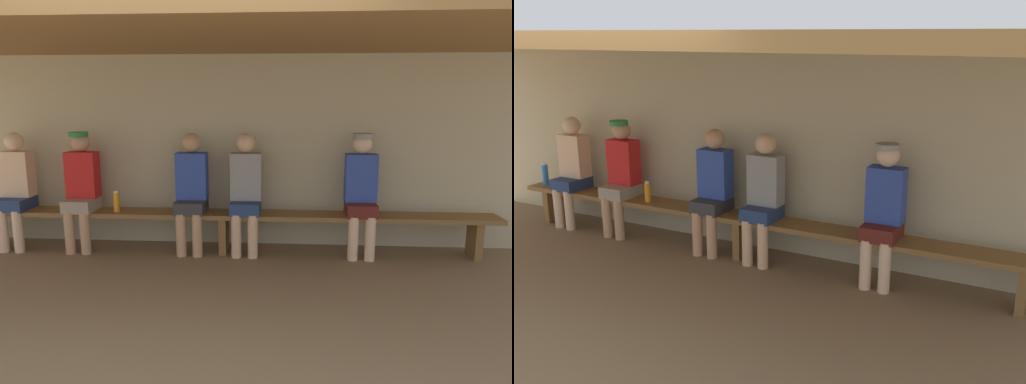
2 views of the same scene
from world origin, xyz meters
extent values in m
plane|color=brown|center=(0.00, 0.00, 0.00)|extent=(24.00, 24.00, 0.00)
cube|color=#B7AD8C|center=(0.00, 2.00, 1.10)|extent=(8.00, 0.20, 2.20)
cube|color=olive|center=(0.00, 0.70, 2.26)|extent=(8.00, 2.80, 0.12)
cube|color=brown|center=(0.00, 1.55, 0.43)|extent=(6.00, 0.36, 0.05)
cube|color=brown|center=(-2.75, 1.55, 0.21)|extent=(0.08, 0.29, 0.41)
cube|color=brown|center=(0.00, 1.55, 0.21)|extent=(0.08, 0.29, 0.41)
cube|color=brown|center=(2.75, 1.55, 0.21)|extent=(0.08, 0.29, 0.41)
cube|color=#333338|center=(-0.36, 1.53, 0.53)|extent=(0.32, 0.40, 0.14)
cylinder|color=tan|center=(-0.45, 1.37, 0.24)|extent=(0.11, 0.11, 0.48)
cylinder|color=tan|center=(-0.27, 1.37, 0.24)|extent=(0.11, 0.11, 0.48)
cube|color=#2D47A5|center=(-0.36, 1.61, 0.86)|extent=(0.34, 0.20, 0.52)
sphere|color=tan|center=(-0.36, 1.61, 1.23)|extent=(0.21, 0.21, 0.21)
cube|color=gray|center=(-1.62, 1.53, 0.53)|extent=(0.32, 0.40, 0.14)
cylinder|color=tan|center=(-1.71, 1.37, 0.24)|extent=(0.11, 0.11, 0.48)
cylinder|color=tan|center=(-1.53, 1.37, 0.24)|extent=(0.11, 0.11, 0.48)
cube|color=red|center=(-1.62, 1.61, 0.86)|extent=(0.34, 0.20, 0.52)
sphere|color=tan|center=(-1.62, 1.61, 1.23)|extent=(0.21, 0.21, 0.21)
cylinder|color=#2D8442|center=(-1.62, 1.57, 1.32)|extent=(0.21, 0.21, 0.05)
cube|color=navy|center=(0.25, 1.53, 0.53)|extent=(0.32, 0.40, 0.14)
cylinder|color=#DBAD84|center=(0.16, 1.37, 0.24)|extent=(0.11, 0.11, 0.48)
cylinder|color=#DBAD84|center=(0.34, 1.37, 0.24)|extent=(0.11, 0.11, 0.48)
cube|color=gray|center=(0.25, 1.61, 0.86)|extent=(0.34, 0.20, 0.52)
sphere|color=#DBAD84|center=(0.25, 1.61, 1.23)|extent=(0.21, 0.21, 0.21)
cube|color=#591E19|center=(1.51, 1.53, 0.53)|extent=(0.32, 0.40, 0.14)
cylinder|color=beige|center=(1.42, 1.37, 0.24)|extent=(0.11, 0.11, 0.48)
cylinder|color=beige|center=(1.60, 1.37, 0.24)|extent=(0.11, 0.11, 0.48)
cube|color=#2D47A5|center=(1.51, 1.61, 0.86)|extent=(0.34, 0.20, 0.52)
sphere|color=beige|center=(1.51, 1.61, 1.23)|extent=(0.21, 0.21, 0.21)
cylinder|color=gray|center=(1.51, 1.57, 1.32)|extent=(0.21, 0.21, 0.05)
cube|color=navy|center=(-2.40, 1.53, 0.53)|extent=(0.32, 0.40, 0.14)
cylinder|color=beige|center=(-2.49, 1.37, 0.24)|extent=(0.11, 0.11, 0.48)
cylinder|color=beige|center=(-2.31, 1.37, 0.24)|extent=(0.11, 0.11, 0.48)
cube|color=beige|center=(-2.40, 1.61, 0.86)|extent=(0.34, 0.20, 0.52)
sphere|color=beige|center=(-2.40, 1.61, 1.23)|extent=(0.21, 0.21, 0.21)
cylinder|color=orange|center=(-1.20, 1.50, 0.57)|extent=(0.07, 0.07, 0.21)
cylinder|color=white|center=(-1.20, 1.50, 0.69)|extent=(0.05, 0.05, 0.02)
cylinder|color=blue|center=(-2.83, 1.52, 0.59)|extent=(0.08, 0.08, 0.26)
cylinder|color=white|center=(-2.83, 1.52, 0.73)|extent=(0.05, 0.05, 0.02)
camera|label=1|loc=(0.73, -3.56, 1.72)|focal=33.28mm
camera|label=2|loc=(2.96, -3.51, 2.30)|focal=41.14mm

